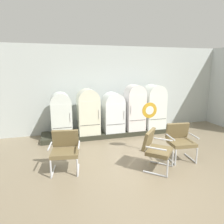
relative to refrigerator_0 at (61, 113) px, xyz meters
The scene contains 12 objects.
ground 3.50m from the refrigerator_0, 60.43° to the right, with size 12.00×10.00×0.05m, color #7D6E56.
back_wall 1.93m from the refrigerator_0, 23.38° to the left, with size 11.76×0.12×3.10m.
display_plinth 1.86m from the refrigerator_0, ahead, with size 4.68×0.95×0.15m, color #2F3024.
refrigerator_0 is the anchor object (origin of this frame).
refrigerator_1 0.88m from the refrigerator_0, ahead, with size 0.70×0.65×1.50m.
refrigerator_2 1.75m from the refrigerator_0, ahead, with size 0.68×0.69×1.36m.
refrigerator_3 2.54m from the refrigerator_0, ahead, with size 0.64×0.61×1.60m.
refrigerator_4 3.31m from the refrigerator_0, ahead, with size 0.70×0.70×1.58m.
armchair_left 2.16m from the refrigerator_0, 90.68° to the right, with size 0.74×0.71×0.93m.
armchair_right 3.72m from the refrigerator_0, 39.13° to the right, with size 0.72×0.68×0.93m.
armchair_center 3.34m from the refrigerator_0, 53.10° to the right, with size 0.86×0.86×0.93m.
sign_stand 2.84m from the refrigerator_0, 35.47° to the right, with size 0.43×0.32×1.41m.
Camera 1 is at (-1.90, -3.72, 2.35)m, focal length 32.94 mm.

